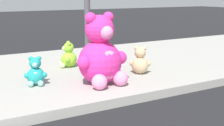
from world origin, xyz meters
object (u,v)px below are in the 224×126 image
Objects in this scene: plush_lime at (68,57)px; plush_tan at (140,63)px; plush_teal at (36,74)px; plush_pink_large at (101,56)px; plush_red at (107,61)px.

plush_tan is at bearing -51.04° from plush_lime.
plush_tan is 1.09× the size of plush_teal.
plush_pink_large is 1.04m from plush_red.
plush_teal is (-1.01, -1.00, -0.02)m from plush_lime.
plush_red is at bearing 11.46° from plush_teal.
plush_tan is at bearing -6.63° from plush_teal.
plush_teal is at bearing -135.37° from plush_lime.
plush_lime is 0.88m from plush_red.
plush_lime is at bearing 129.10° from plush_red.
plush_red is (-0.44, 0.55, -0.02)m from plush_tan.
plush_tan reaches higher than plush_red.
plush_lime is 1.14× the size of plush_red.
plush_lime is (0.01, 1.50, -0.28)m from plush_pink_large.
plush_lime is (-1.00, 1.23, 0.00)m from plush_tan.
plush_tan is 1.12× the size of plush_red.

